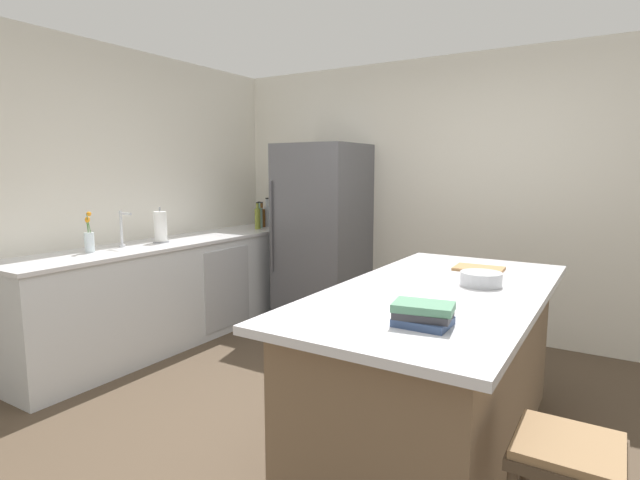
% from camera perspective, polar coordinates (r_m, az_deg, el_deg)
% --- Properties ---
extents(ground_plane, '(7.20, 7.20, 0.00)m').
position_cam_1_polar(ground_plane, '(3.17, 2.24, -21.13)').
color(ground_plane, '#4C3D2D').
extents(wall_rear, '(6.00, 0.10, 2.60)m').
position_cam_1_polar(wall_rear, '(4.86, 15.57, 4.85)').
color(wall_rear, silver).
rests_on(wall_rear, ground_plane).
extents(wall_left, '(0.10, 6.00, 2.60)m').
position_cam_1_polar(wall_left, '(4.52, -25.89, 4.11)').
color(wall_left, silver).
rests_on(wall_left, ground_plane).
extents(counter_run_left, '(0.65, 3.00, 0.92)m').
position_cam_1_polar(counter_run_left, '(4.72, -16.54, -5.60)').
color(counter_run_left, silver).
rests_on(counter_run_left, ground_plane).
extents(kitchen_island, '(1.04, 2.15, 0.91)m').
position_cam_1_polar(kitchen_island, '(2.90, 13.32, -14.18)').
color(kitchen_island, '#7A6047').
rests_on(kitchen_island, ground_plane).
extents(refrigerator, '(0.78, 0.78, 1.81)m').
position_cam_1_polar(refrigerator, '(5.01, 0.29, 0.68)').
color(refrigerator, '#56565B').
rests_on(refrigerator, ground_plane).
extents(bar_stool, '(0.36, 0.36, 0.63)m').
position_cam_1_polar(bar_stool, '(2.07, 26.65, -22.89)').
color(bar_stool, '#473828').
rests_on(bar_stool, ground_plane).
extents(sink_faucet, '(0.15, 0.05, 0.30)m').
position_cam_1_polar(sink_faucet, '(4.36, -21.91, 1.26)').
color(sink_faucet, silver).
rests_on(sink_faucet, counter_run_left).
extents(flower_vase, '(0.07, 0.07, 0.32)m').
position_cam_1_polar(flower_vase, '(4.19, -25.16, 0.14)').
color(flower_vase, silver).
rests_on(flower_vase, counter_run_left).
extents(paper_towel_roll, '(0.14, 0.14, 0.31)m').
position_cam_1_polar(paper_towel_roll, '(4.54, -17.98, 1.41)').
color(paper_towel_roll, gray).
rests_on(paper_towel_roll, counter_run_left).
extents(soda_bottle, '(0.08, 0.08, 0.32)m').
position_cam_1_polar(soda_bottle, '(5.62, -6.13, 2.86)').
color(soda_bottle, silver).
rests_on(soda_bottle, counter_run_left).
extents(whiskey_bottle, '(0.08, 0.08, 0.28)m').
position_cam_1_polar(whiskey_bottle, '(5.55, -6.77, 2.63)').
color(whiskey_bottle, brown).
rests_on(whiskey_bottle, counter_run_left).
extents(gin_bottle, '(0.07, 0.07, 0.29)m').
position_cam_1_polar(gin_bottle, '(5.44, -7.04, 2.63)').
color(gin_bottle, '#8CB79E').
rests_on(gin_bottle, counter_run_left).
extents(olive_oil_bottle, '(0.06, 0.06, 0.29)m').
position_cam_1_polar(olive_oil_bottle, '(5.34, -7.24, 2.54)').
color(olive_oil_bottle, olive).
rests_on(olive_oil_bottle, counter_run_left).
extents(cookbook_stack, '(0.27, 0.20, 0.10)m').
position_cam_1_polar(cookbook_stack, '(2.10, 11.86, -8.41)').
color(cookbook_stack, '#334770').
rests_on(cookbook_stack, kitchen_island).
extents(mixing_bowl, '(0.23, 0.23, 0.08)m').
position_cam_1_polar(mixing_bowl, '(2.89, 18.14, -4.31)').
color(mixing_bowl, '#B2B5BA').
rests_on(mixing_bowl, kitchen_island).
extents(cutting_board, '(0.31, 0.23, 0.02)m').
position_cam_1_polar(cutting_board, '(3.34, 17.90, -3.17)').
color(cutting_board, '#9E7042').
rests_on(cutting_board, kitchen_island).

